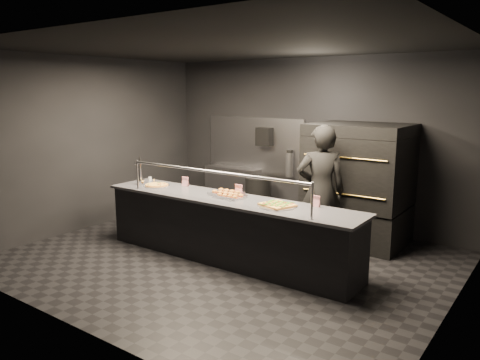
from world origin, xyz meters
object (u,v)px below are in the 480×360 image
Objects in this scene: pizza_oven at (358,183)px; beer_tap at (140,176)px; trash_bin at (258,198)px; service_counter at (227,229)px; towel_dispenser at (265,137)px; fire_extinguisher at (289,164)px; square_pizza at (277,205)px; round_pizza at (157,185)px; slider_tray_a at (226,193)px; prep_shelf at (233,189)px; slider_tray_b at (230,196)px; worker at (321,191)px.

beer_tap is (-2.92, -1.95, 0.10)m from pizza_oven.
trash_bin is at bearing 67.52° from beer_tap.
service_counter is 2.30m from pizza_oven.
towel_dispenser is 0.69× the size of fire_extinguisher.
beer_tap is 0.99× the size of square_pizza.
slider_tray_a reaches higher than round_pizza.
prep_shelf is (-1.60, 2.32, -0.01)m from service_counter.
slider_tray_b is (1.75, 0.09, -0.12)m from beer_tap.
pizza_oven reaches higher than service_counter.
towel_dispenser is 0.18× the size of worker.
prep_shelf is at bearing 125.65° from slider_tray_b.
worker is at bearing -36.82° from towel_dispenser.
square_pizza is (1.20, -2.41, -0.12)m from fire_extinguisher.
round_pizza is 2.59m from worker.
fire_extinguisher reaches higher than slider_tray_a.
service_counter is at bearing 12.08° from worker.
beer_tap is at bearing -178.38° from service_counter.
beer_tap reaches higher than prep_shelf.
prep_shelf is 2.54× the size of slider_tray_b.
slider_tray_b reaches higher than round_pizza.
slider_tray_b is (1.63, -2.28, 0.49)m from prep_shelf.
beer_tap is 2.90m from worker.
worker is (1.12, 0.82, 0.03)m from slider_tray_a.
trash_bin is (-2.04, 0.18, -0.56)m from pizza_oven.
prep_shelf is at bearing 87.22° from beer_tap.
towel_dispenser is at bearing 166.86° from pizza_oven.
service_counter is 2.11× the size of worker.
beer_tap is at bearing -108.48° from towel_dispenser.
pizza_oven reaches higher than square_pizza.
beer_tap reaches higher than slider_tray_a.
pizza_oven is 3.81× the size of slider_tray_a.
service_counter is at bearing -69.37° from towel_dispenser.
beer_tap is 0.62× the size of trash_bin.
slider_tray_b is at bearing 1.16° from round_pizza.
slider_tray_a is at bearing 7.10° from beer_tap.
fire_extinguisher is at bearing 66.04° from round_pizza.
towel_dispenser reaches higher than round_pizza.
pizza_oven is at bearing 33.76° from beer_tap.
prep_shelf is 1.49× the size of trash_bin.
pizza_oven is at bearing 57.88° from slider_tray_b.
slider_tray_a is at bearing -84.11° from fire_extinguisher.
trash_bin is (-0.84, 2.08, -0.06)m from service_counter.
service_counter is 8.18× the size of slider_tray_a.
prep_shelf is at bearing 171.46° from pizza_oven.
service_counter reaches higher than round_pizza.
fire_extinguisher is 2.69m from square_pizza.
pizza_oven reaches higher than towel_dispenser.
square_pizza reaches higher than round_pizza.
towel_dispenser is 2.45m from slider_tray_a.
square_pizza is (2.45, -2.33, 0.49)m from prep_shelf.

